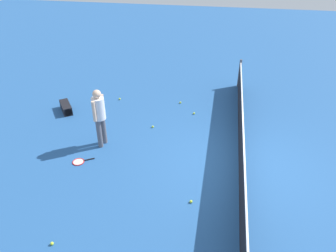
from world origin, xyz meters
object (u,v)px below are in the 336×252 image
(tennis_ball_midcourt, at_px, (153,127))
(tennis_ball_stray_left, at_px, (52,244))
(tennis_ball_stray_right, at_px, (180,102))
(equipment_bag, at_px, (66,108))
(tennis_racket_near_player, at_px, (79,162))
(tennis_ball_baseline, at_px, (120,99))
(tennis_ball_by_net, at_px, (194,113))
(player_near_side, at_px, (99,113))
(tennis_ball_near_player, at_px, (191,202))

(tennis_ball_midcourt, height_order, tennis_ball_stray_left, same)
(tennis_ball_stray_right, relative_size, equipment_bag, 0.08)
(tennis_racket_near_player, bearing_deg, tennis_ball_midcourt, 142.88)
(tennis_ball_midcourt, relative_size, tennis_ball_baseline, 1.00)
(tennis_ball_stray_right, distance_m, equipment_bag, 3.89)
(tennis_ball_stray_left, xyz_separation_m, equipment_bag, (-5.05, -2.08, 0.11))
(tennis_ball_stray_right, bearing_deg, tennis_racket_near_player, -29.48)
(tennis_ball_baseline, distance_m, equipment_bag, 1.89)
(tennis_racket_near_player, height_order, tennis_ball_by_net, tennis_ball_by_net)
(tennis_ball_midcourt, bearing_deg, tennis_ball_stray_left, -12.19)
(player_near_side, xyz_separation_m, tennis_racket_near_player, (0.89, -0.33, -1.00))
(tennis_ball_baseline, bearing_deg, tennis_ball_by_net, 78.17)
(tennis_racket_near_player, relative_size, tennis_ball_stray_left, 8.91)
(tennis_ball_by_net, distance_m, tennis_ball_baseline, 2.81)
(player_near_side, bearing_deg, equipment_bag, -130.81)
(tennis_racket_near_player, relative_size, tennis_ball_stray_right, 8.91)
(tennis_ball_stray_left, bearing_deg, tennis_ball_near_player, 122.31)
(tennis_ball_by_net, relative_size, tennis_ball_baseline, 1.00)
(player_near_side, distance_m, tennis_racket_near_player, 1.38)
(tennis_ball_near_player, bearing_deg, player_near_side, -123.80)
(tennis_ball_near_player, bearing_deg, tennis_ball_stray_left, -57.69)
(tennis_ball_stray_left, relative_size, equipment_bag, 0.08)
(tennis_ball_by_net, xyz_separation_m, tennis_ball_baseline, (-0.58, -2.75, 0.00))
(tennis_ball_baseline, bearing_deg, tennis_ball_stray_left, 5.49)
(tennis_ball_near_player, distance_m, tennis_ball_midcourt, 3.34)
(tennis_racket_near_player, bearing_deg, equipment_bag, -148.40)
(tennis_racket_near_player, height_order, tennis_ball_midcourt, tennis_ball_midcourt)
(tennis_ball_by_net, relative_size, tennis_ball_stray_left, 1.00)
(tennis_ball_near_player, xyz_separation_m, tennis_ball_baseline, (-4.61, -3.12, 0.00))
(equipment_bag, bearing_deg, tennis_ball_baseline, 127.87)
(tennis_racket_near_player, height_order, tennis_ball_stray_right, tennis_ball_stray_right)
(tennis_racket_near_player, distance_m, tennis_ball_stray_left, 2.60)
(tennis_ball_stray_left, bearing_deg, tennis_ball_by_net, 159.10)
(tennis_ball_near_player, relative_size, tennis_ball_baseline, 1.00)
(equipment_bag, bearing_deg, tennis_ball_stray_right, 109.04)
(tennis_ball_baseline, distance_m, tennis_ball_stray_right, 2.19)
(tennis_ball_midcourt, relative_size, tennis_ball_stray_left, 1.00)
(equipment_bag, bearing_deg, tennis_ball_by_net, 97.82)
(player_near_side, height_order, tennis_racket_near_player, player_near_side)
(player_near_side, relative_size, equipment_bag, 2.10)
(tennis_ball_stray_left, height_order, equipment_bag, equipment_bag)
(tennis_ball_near_player, distance_m, tennis_ball_baseline, 5.56)
(tennis_ball_midcourt, height_order, equipment_bag, equipment_bag)
(player_near_side, bearing_deg, tennis_ball_by_net, 132.95)
(tennis_ball_by_net, relative_size, equipment_bag, 0.08)
(tennis_ball_near_player, bearing_deg, equipment_bag, -126.81)
(tennis_ball_stray_left, bearing_deg, tennis_ball_stray_right, 165.87)
(tennis_racket_near_player, xyz_separation_m, tennis_ball_by_net, (-3.09, 2.69, 0.02))
(tennis_ball_baseline, bearing_deg, player_near_side, 7.89)
(player_near_side, height_order, tennis_ball_near_player, player_near_side)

